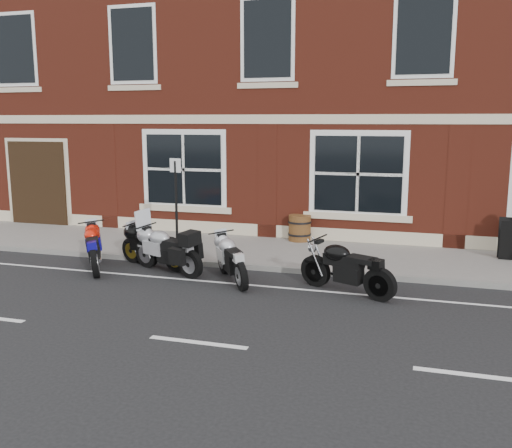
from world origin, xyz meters
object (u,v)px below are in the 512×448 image
object	(u,v)px
moto_naked_black	(346,266)
parking_sign	(176,200)
moto_touring_silver	(167,248)
barrel_planter	(300,228)
a_board_sign	(512,239)
moto_sport_red	(96,246)
moto_sport_silver	(233,257)
moto_sport_black	(153,245)

from	to	relation	value
moto_naked_black	parking_sign	size ratio (longest dim) A/B	0.85
moto_touring_silver	barrel_planter	bearing A→B (deg)	-8.64
moto_naked_black	parking_sign	xyz separation A→B (m)	(-4.33, 1.56, 0.93)
a_board_sign	barrel_planter	size ratio (longest dim) A/B	1.39
moto_sport_red	barrel_planter	world-z (taller)	moto_sport_red
moto_sport_silver	barrel_planter	bearing A→B (deg)	46.63
moto_sport_silver	parking_sign	xyz separation A→B (m)	(-1.92, 1.40, 0.97)
moto_sport_red	moto_naked_black	bearing A→B (deg)	-33.78
moto_naked_black	parking_sign	bearing A→B (deg)	95.29
moto_touring_silver	moto_sport_silver	size ratio (longest dim) A/B	1.15
moto_sport_black	parking_sign	world-z (taller)	parking_sign
barrel_planter	moto_naked_black	bearing A→B (deg)	-65.88
moto_sport_red	moto_sport_silver	xyz separation A→B (m)	(3.33, -0.06, -0.02)
a_board_sign	moto_sport_black	bearing A→B (deg)	-157.32
parking_sign	barrel_planter	bearing A→B (deg)	62.06
moto_sport_red	moto_sport_black	distance (m)	1.28
moto_sport_red	moto_sport_silver	distance (m)	3.33
moto_naked_black	barrel_planter	bearing A→B (deg)	49.24
moto_naked_black	parking_sign	distance (m)	4.69
moto_naked_black	a_board_sign	world-z (taller)	a_board_sign
moto_sport_red	barrel_planter	size ratio (longest dim) A/B	2.62
moto_sport_silver	a_board_sign	world-z (taller)	a_board_sign
parking_sign	moto_touring_silver	bearing A→B (deg)	-59.76
moto_touring_silver	moto_sport_red	xyz separation A→B (m)	(-1.67, -0.20, -0.02)
moto_sport_red	a_board_sign	bearing A→B (deg)	-12.57
barrel_planter	moto_sport_red	bearing A→B (deg)	-135.62
moto_touring_silver	moto_sport_black	distance (m)	0.63
moto_touring_silver	moto_sport_black	size ratio (longest dim) A/B	1.02
moto_sport_black	parking_sign	bearing A→B (deg)	1.31
moto_naked_black	parking_sign	world-z (taller)	parking_sign
moto_sport_silver	a_board_sign	distance (m)	6.69
moto_sport_silver	moto_sport_red	bearing A→B (deg)	144.26
moto_sport_black	parking_sign	xyz separation A→B (m)	(0.25, 0.79, 0.96)
barrel_planter	parking_sign	size ratio (longest dim) A/B	0.30
moto_sport_black	moto_sport_silver	size ratio (longest dim) A/B	1.14
moto_sport_red	parking_sign	world-z (taller)	parking_sign
moto_touring_silver	moto_naked_black	world-z (taller)	moto_touring_silver
moto_sport_red	moto_naked_black	world-z (taller)	moto_naked_black
moto_touring_silver	moto_sport_red	bearing A→B (deg)	119.91
moto_sport_black	parking_sign	size ratio (longest dim) A/B	0.83
moto_sport_red	barrel_planter	distance (m)	5.49
moto_sport_red	barrel_planter	bearing A→B (deg)	12.82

